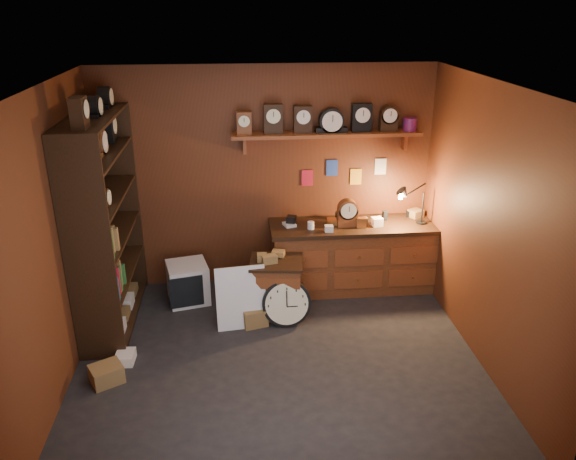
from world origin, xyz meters
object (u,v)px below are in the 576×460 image
Objects in this scene: shelving_unit at (101,216)px; big_round_clock at (287,303)px; low_cabinet at (276,285)px; workbench at (354,253)px.

shelving_unit reaches higher than big_round_clock.
low_cabinet is at bearing 109.59° from big_round_clock.
workbench is at bearing 41.29° from big_round_clock.
workbench is (2.84, 0.49, -0.78)m from shelving_unit.
low_cabinet reaches higher than big_round_clock.
shelving_unit is at bearing 171.00° from big_round_clock.
low_cabinet is 0.29m from big_round_clock.
workbench is 2.74× the size of low_cabinet.
shelving_unit is 3.42× the size of low_cabinet.
shelving_unit is 2.19m from big_round_clock.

